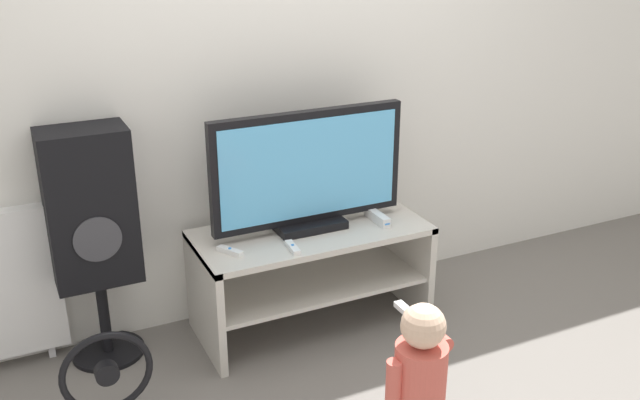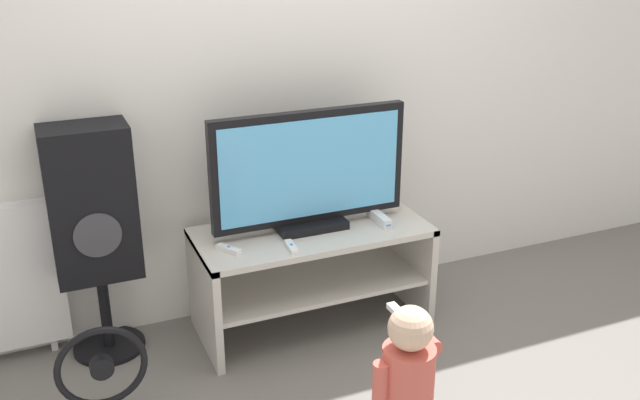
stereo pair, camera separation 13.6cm
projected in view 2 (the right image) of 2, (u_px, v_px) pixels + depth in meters
ground_plane at (333, 348)px, 3.41m from camera, size 16.00×16.00×0.00m
wall_back at (284, 55)px, 3.43m from camera, size 10.00×0.06×2.60m
tv_stand at (312, 262)px, 3.50m from camera, size 1.13×0.51×0.52m
television at (309, 172)px, 3.35m from camera, size 0.96×0.20×0.58m
game_console at (379, 218)px, 3.51m from camera, size 0.04×0.20×0.05m
remote_primary at (229, 249)px, 3.20m from camera, size 0.10×0.13×0.03m
remote_secondary at (291, 247)px, 3.22m from camera, size 0.04×0.13×0.03m
child at (407, 381)px, 2.46m from camera, size 0.27×0.42×0.72m
speaker_tower at (92, 210)px, 3.15m from camera, size 0.37×0.33×1.10m
floor_fan at (103, 380)px, 2.84m from camera, size 0.36×0.18×0.45m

